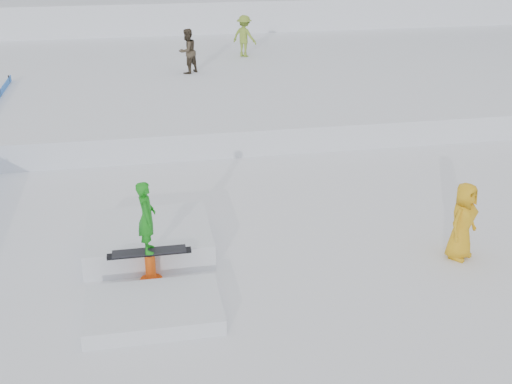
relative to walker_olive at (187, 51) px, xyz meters
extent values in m
plane|color=white|center=(-0.16, -14.63, -1.66)|extent=(120.00, 120.00, 0.00)
cube|color=white|center=(-0.16, 15.37, -0.46)|extent=(60.00, 14.00, 2.40)
cube|color=white|center=(-0.16, 1.37, -1.26)|extent=(50.00, 18.00, 0.80)
cylinder|color=black|center=(-6.66, -2.33, -1.11)|extent=(0.05, 0.05, 1.10)
cylinder|color=black|center=(-6.66, -0.43, -1.11)|extent=(0.05, 0.05, 1.10)
imported|color=#3F3426|center=(0.00, 0.00, 0.00)|extent=(1.06, 1.04, 1.72)
imported|color=olive|center=(2.70, 2.70, 0.02)|extent=(1.29, 1.25, 1.76)
imported|color=gold|center=(4.34, -14.25, -0.83)|extent=(0.97, 0.90, 1.66)
cube|color=white|center=(-2.01, -12.78, -1.39)|extent=(2.60, 2.20, 0.54)
cube|color=white|center=(-2.01, -15.28, -1.51)|extent=(2.40, 1.60, 0.30)
cylinder|color=orange|center=(-2.01, -14.08, -1.63)|extent=(0.44, 0.44, 0.06)
cylinder|color=orange|center=(-2.01, -14.08, -1.36)|extent=(0.20, 0.20, 0.60)
cube|color=black|center=(-2.01, -14.08, -1.03)|extent=(1.60, 0.16, 0.06)
cube|color=black|center=(-2.01, -14.08, -0.98)|extent=(1.40, 0.28, 0.03)
imported|color=#168917|center=(-2.01, -14.08, -0.26)|extent=(0.34, 0.52, 1.42)
camera|label=1|loc=(-1.98, -25.03, 4.97)|focal=45.00mm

